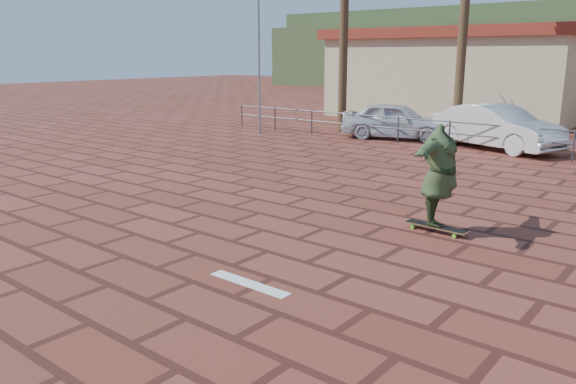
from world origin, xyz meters
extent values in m
plane|color=brown|center=(0.00, 0.00, 0.00)|extent=(120.00, 120.00, 0.00)
cube|color=white|center=(0.70, -1.20, 0.00)|extent=(1.40, 0.22, 0.01)
cylinder|color=#47494F|center=(-12.00, 12.00, 0.50)|extent=(0.06, 0.06, 1.00)
cylinder|color=#47494F|center=(-10.00, 12.00, 0.50)|extent=(0.06, 0.06, 1.00)
cylinder|color=#47494F|center=(-8.00, 12.00, 0.50)|extent=(0.06, 0.06, 1.00)
cylinder|color=#47494F|center=(-6.00, 12.00, 0.50)|extent=(0.06, 0.06, 1.00)
cylinder|color=#47494F|center=(-4.00, 12.00, 0.50)|extent=(0.06, 0.06, 1.00)
cylinder|color=#47494F|center=(-2.00, 12.00, 0.50)|extent=(0.06, 0.06, 1.00)
cylinder|color=#47494F|center=(0.00, 12.00, 0.50)|extent=(0.06, 0.06, 1.00)
cylinder|color=#47494F|center=(2.00, 12.00, 0.50)|extent=(0.06, 0.06, 1.00)
cylinder|color=#47494F|center=(0.00, 12.00, 0.95)|extent=(24.00, 0.05, 0.05)
cylinder|color=#47494F|center=(0.00, 12.00, 0.55)|extent=(24.00, 0.05, 0.05)
cylinder|color=gray|center=(-10.00, 11.00, 4.00)|extent=(0.10, 0.10, 8.00)
cylinder|color=brown|center=(-7.50, 13.50, 3.50)|extent=(0.36, 0.36, 7.00)
cylinder|color=brown|center=(-3.00, 15.00, 4.10)|extent=(0.36, 0.36, 8.20)
cube|color=beige|center=(-6.00, 22.00, 2.00)|extent=(12.00, 7.00, 4.00)
cube|color=maroon|center=(-6.00, 22.00, 4.25)|extent=(12.60, 7.60, 0.50)
cube|color=#384C28|center=(-22.00, 56.00, 4.00)|extent=(35.00, 14.00, 8.00)
cube|color=olive|center=(1.75, 2.79, 0.11)|extent=(1.23, 0.32, 0.02)
cube|color=black|center=(1.75, 2.79, 0.12)|extent=(1.19, 0.29, 0.00)
cube|color=silver|center=(1.32, 2.81, 0.07)|extent=(0.08, 0.20, 0.03)
cube|color=silver|center=(2.17, 2.77, 0.07)|extent=(0.08, 0.20, 0.03)
cylinder|color=#63C128|center=(1.32, 2.69, 0.04)|extent=(0.08, 0.04, 0.08)
cylinder|color=#63C128|center=(1.33, 2.93, 0.04)|extent=(0.08, 0.04, 0.08)
cylinder|color=#63C128|center=(2.16, 2.65, 0.04)|extent=(0.08, 0.04, 0.08)
cylinder|color=#63C128|center=(2.17, 2.90, 0.04)|extent=(0.08, 0.04, 0.08)
imported|color=#344726|center=(1.75, 2.79, 1.07)|extent=(1.04, 2.42, 1.91)
imported|color=silver|center=(-4.64, 13.00, 0.71)|extent=(4.48, 2.81, 1.42)
imported|color=silver|center=(-0.73, 13.00, 0.77)|extent=(4.95, 3.07, 1.54)
camera|label=1|loc=(5.89, -6.72, 3.23)|focal=35.00mm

